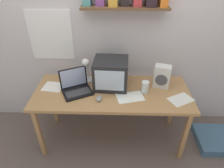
% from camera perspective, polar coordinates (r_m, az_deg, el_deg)
% --- Properties ---
extents(ground_plane, '(12.00, 12.00, 0.00)m').
position_cam_1_polar(ground_plane, '(2.76, 0.00, -14.83)').
color(ground_plane, '#6A5953').
extents(back_wall, '(5.60, 0.24, 2.60)m').
position_cam_1_polar(back_wall, '(2.42, 0.33, 15.36)').
color(back_wall, silver).
rests_on(back_wall, ground_plane).
extents(corner_desk, '(1.75, 0.70, 0.75)m').
position_cam_1_polar(corner_desk, '(2.29, 0.00, -3.36)').
color(corner_desk, '#AF7F4D').
rests_on(corner_desk, ground_plane).
extents(crt_monitor, '(0.40, 0.36, 0.33)m').
position_cam_1_polar(crt_monitor, '(2.26, -0.31, 3.03)').
color(crt_monitor, '#232326').
rests_on(crt_monitor, corner_desk).
extents(laptop, '(0.39, 0.37, 0.25)m').
position_cam_1_polar(laptop, '(2.27, -10.32, -0.51)').
color(laptop, black).
rests_on(laptop, corner_desk).
extents(desk_lamp, '(0.14, 0.17, 0.31)m').
position_cam_1_polar(desk_lamp, '(2.34, -7.30, 4.63)').
color(desk_lamp, white).
rests_on(desk_lamp, corner_desk).
extents(juice_glass, '(0.08, 0.08, 0.14)m').
position_cam_1_polar(juice_glass, '(2.24, 9.42, -1.05)').
color(juice_glass, white).
rests_on(juice_glass, corner_desk).
extents(space_heater, '(0.21, 0.16, 0.27)m').
position_cam_1_polar(space_heater, '(2.34, 14.09, 2.09)').
color(space_heater, silver).
rests_on(space_heater, corner_desk).
extents(computer_mouse, '(0.07, 0.11, 0.03)m').
position_cam_1_polar(computer_mouse, '(2.13, -3.72, -4.09)').
color(computer_mouse, gray).
rests_on(computer_mouse, corner_desk).
extents(loose_paper_near_laptop, '(0.30, 0.27, 0.00)m').
position_cam_1_polar(loose_paper_near_laptop, '(2.26, 19.05, -4.21)').
color(loose_paper_near_laptop, silver).
rests_on(loose_paper_near_laptop, corner_desk).
extents(printed_handout, '(0.25, 0.23, 0.00)m').
position_cam_1_polar(printed_handout, '(2.43, -16.47, -0.73)').
color(printed_handout, white).
rests_on(printed_handout, corner_desk).
extents(open_notebook, '(0.32, 0.25, 0.00)m').
position_cam_1_polar(open_notebook, '(2.18, 5.18, -3.74)').
color(open_notebook, white).
rests_on(open_notebook, corner_desk).
extents(floor_cushion, '(0.47, 0.47, 0.10)m').
position_cam_1_polar(floor_cushion, '(2.98, 27.27, -13.91)').
color(floor_cushion, '#476C8C').
rests_on(floor_cushion, ground_plane).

